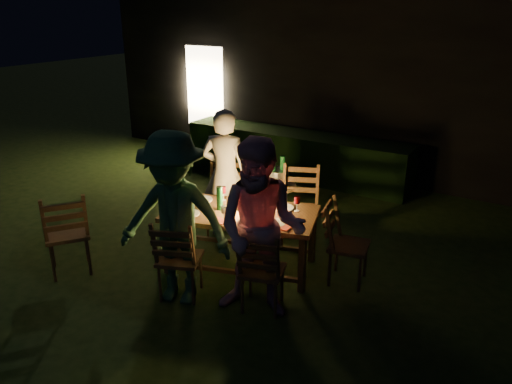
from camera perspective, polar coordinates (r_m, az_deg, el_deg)
The scene contains 29 objects.
garden_envelope at distance 10.77m, azimuth 13.04°, elevation 12.98°, with size 40.00×40.00×3.20m.
dining_table at distance 5.75m, azimuth -1.76°, elevation -2.90°, with size 1.90×1.32×0.72m.
chair_near_left at distance 5.41m, azimuth -8.68°, elevation -9.01°, with size 0.58×0.60×0.97m.
chair_near_right at distance 5.16m, azimuth 0.69°, elevation -10.48°, with size 0.53×0.55×0.94m.
chair_far_left at distance 6.69m, azimuth -3.58°, elevation -2.52°, with size 0.62×0.64×1.05m.
chair_far_right at distance 6.46m, azimuth 4.89°, elevation -3.38°, with size 0.63×0.65×1.06m.
chair_end at distance 5.72m, azimuth 10.29°, elevation -7.37°, with size 0.54×0.51×0.97m.
chair_spare at distance 6.18m, azimuth -20.56°, elevation -5.93°, with size 0.69×0.68×1.06m.
person_house_side at distance 6.53m, azimuth -3.53°, elevation 2.06°, with size 0.63×0.41×1.73m, color beige.
person_opp_right at distance 4.82m, azimuth 0.58°, elevation -4.38°, with size 0.89×0.69×1.83m, color pink.
person_opp_left at distance 5.09m, azimuth -9.31°, elevation -3.16°, with size 1.19×0.68×1.84m, color #2D5A39.
lantern at distance 5.70m, azimuth -1.16°, elevation -0.65°, with size 0.16×0.16×0.35m.
plate_far_left at distance 6.08m, azimuth -6.16°, elevation -0.86°, with size 0.25×0.25×0.01m, color white.
plate_near_left at distance 5.71m, azimuth -7.71°, elevation -2.44°, with size 0.25×0.25×0.01m, color white.
plate_far_right at distance 5.82m, azimuth 3.10°, elevation -1.80°, with size 0.25×0.25×0.01m, color white.
plate_near_right at distance 5.42m, azimuth 2.14°, elevation -3.54°, with size 0.25×0.25×0.01m, color white.
wineglass_a at distance 6.02m, azimuth -3.76°, elevation -0.17°, with size 0.06×0.06×0.18m, color #59070F, non-canonical shape.
wineglass_b at distance 5.82m, azimuth -8.93°, elevation -1.16°, with size 0.06×0.06×0.18m, color #59070F, non-canonical shape.
wineglass_c at distance 5.37m, azimuth 0.44°, elevation -2.85°, with size 0.06×0.06×0.18m, color #59070F, non-canonical shape.
wineglass_d at distance 5.72m, azimuth 4.70°, elevation -1.37°, with size 0.06×0.06×0.18m, color #59070F, non-canonical shape.
wineglass_e at distance 5.46m, azimuth -3.68°, elevation -2.49°, with size 0.06×0.06×0.18m, color silver, non-canonical shape.
bottle_table at distance 5.74m, azimuth -4.18°, elevation -0.71°, with size 0.07×0.07×0.28m, color #0F471E.
napkin_left at distance 5.49m, azimuth -4.23°, elevation -3.30°, with size 0.18×0.14×0.01m, color red.
napkin_right at distance 5.33m, azimuth 3.00°, elevation -4.01°, with size 0.18×0.14×0.01m, color red.
phone at distance 5.67m, azimuth -8.67°, elevation -2.71°, with size 0.14×0.07×0.01m, color black.
side_table at distance 6.69m, azimuth 2.45°, elevation 0.16°, with size 0.51×0.51×0.68m.
ice_bucket at distance 6.63m, azimuth 2.48°, elevation 1.71°, with size 0.30×0.30×0.22m, color #A5A8AD.
bottle_bucket_a at distance 6.60m, azimuth 1.93°, elevation 2.09°, with size 0.07×0.07×0.32m, color #0F471E.
bottle_bucket_b at distance 6.62m, azimuth 3.03°, elevation 2.14°, with size 0.07×0.07×0.32m, color #0F471E.
Camera 1 is at (3.43, -3.95, 2.97)m, focal length 35.00 mm.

